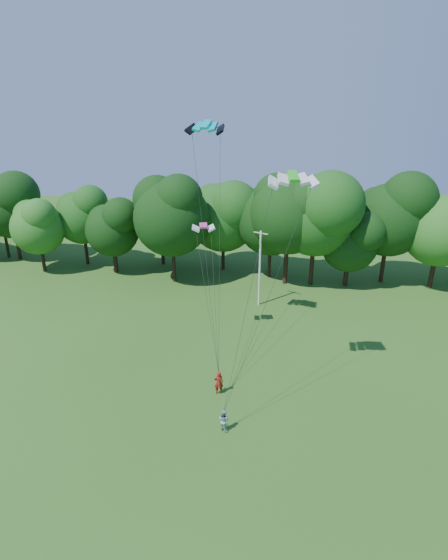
# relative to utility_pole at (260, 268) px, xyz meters

# --- Properties ---
(ground) EXTENTS (160.00, 160.00, 0.00)m
(ground) POSITION_rel_utility_pole_xyz_m (-2.11, -28.33, -4.11)
(ground) COLOR #275617
(ground) RESTS_ON ground
(utility_pole) EXTENTS (1.49, 0.74, 7.99)m
(utility_pole) POSITION_rel_utility_pole_xyz_m (0.00, 0.00, 0.00)
(utility_pole) COLOR silver
(utility_pole) RESTS_ON ground
(kite_flyer_left) EXTENTS (0.77, 0.62, 1.83)m
(kite_flyer_left) POSITION_rel_utility_pole_xyz_m (-1.43, -15.73, -3.20)
(kite_flyer_left) COLOR maroon
(kite_flyer_left) RESTS_ON ground
(kite_flyer_right) EXTENTS (0.93, 0.87, 1.52)m
(kite_flyer_right) POSITION_rel_utility_pole_xyz_m (-0.41, -19.49, -3.35)
(kite_flyer_right) COLOR #8DAEC4
(kite_flyer_right) RESTS_ON ground
(kite_teal) EXTENTS (3.01, 1.64, 0.67)m
(kite_teal) POSITION_rel_utility_pole_xyz_m (-3.76, -7.80, 14.09)
(kite_teal) COLOR #05A6AE
(kite_teal) RESTS_ON ground
(kite_green) EXTENTS (3.23, 1.96, 0.57)m
(kite_green) POSITION_rel_utility_pole_xyz_m (3.02, -14.53, 11.42)
(kite_green) COLOR green
(kite_green) RESTS_ON ground
(kite_pink) EXTENTS (2.05, 1.39, 0.30)m
(kite_pink) POSITION_rel_utility_pole_xyz_m (-4.05, -8.00, 6.34)
(kite_pink) COLOR #D33A89
(kite_pink) RESTS_ON ground
(tree_back_center) EXTENTS (9.66, 9.66, 14.06)m
(tree_back_center) POSITION_rel_utility_pole_xyz_m (2.49, 6.50, 4.66)
(tree_back_center) COLOR black
(tree_back_center) RESTS_ON ground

